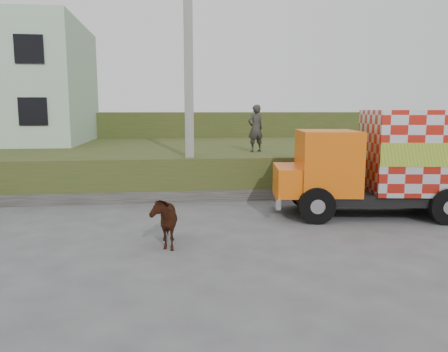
{
  "coord_description": "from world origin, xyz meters",
  "views": [
    {
      "loc": [
        -1.67,
        -10.81,
        3.14
      ],
      "look_at": [
        -0.17,
        1.34,
        1.3
      ],
      "focal_mm": 35.0,
      "sensor_mm": 36.0,
      "label": 1
    }
  ],
  "objects": [
    {
      "name": "ground",
      "position": [
        0.0,
        0.0,
        0.0
      ],
      "size": [
        120.0,
        120.0,
        0.0
      ],
      "primitive_type": "plane",
      "color": "#474749",
      "rests_on": "ground"
    },
    {
      "name": "embankment",
      "position": [
        0.0,
        10.0,
        0.75
      ],
      "size": [
        40.0,
        12.0,
        1.5
      ],
      "primitive_type": "cube",
      "color": "#2B4818",
      "rests_on": "ground"
    },
    {
      "name": "embankment_far",
      "position": [
        0.0,
        22.0,
        1.5
      ],
      "size": [
        40.0,
        12.0,
        3.0
      ],
      "primitive_type": "cube",
      "color": "#2B4818",
      "rests_on": "ground"
    },
    {
      "name": "retaining_strip",
      "position": [
        -2.0,
        4.2,
        0.2
      ],
      "size": [
        16.0,
        0.5,
        0.4
      ],
      "primitive_type": "cube",
      "color": "#595651",
      "rests_on": "ground"
    },
    {
      "name": "utility_pole",
      "position": [
        -1.0,
        4.6,
        4.08
      ],
      "size": [
        1.2,
        0.3,
        8.0
      ],
      "color": "gray",
      "rests_on": "ground"
    },
    {
      "name": "cargo_truck",
      "position": [
        5.35,
        1.34,
        1.63
      ],
      "size": [
        7.33,
        3.35,
        3.16
      ],
      "rotation": [
        0.0,
        0.0,
        -0.15
      ],
      "color": "black",
      "rests_on": "ground"
    },
    {
      "name": "cow",
      "position": [
        -1.88,
        -0.78,
        0.61
      ],
      "size": [
        0.77,
        1.5,
        1.23
      ],
      "primitive_type": "imported",
      "rotation": [
        0.0,
        0.0,
        0.07
      ],
      "color": "black",
      "rests_on": "ground"
    },
    {
      "name": "pedestrian",
      "position": [
        1.72,
        6.41,
        2.44
      ],
      "size": [
        0.79,
        0.65,
        1.87
      ],
      "primitive_type": "imported",
      "rotation": [
        0.0,
        0.0,
        3.49
      ],
      "color": "#31302C",
      "rests_on": "embankment"
    }
  ]
}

